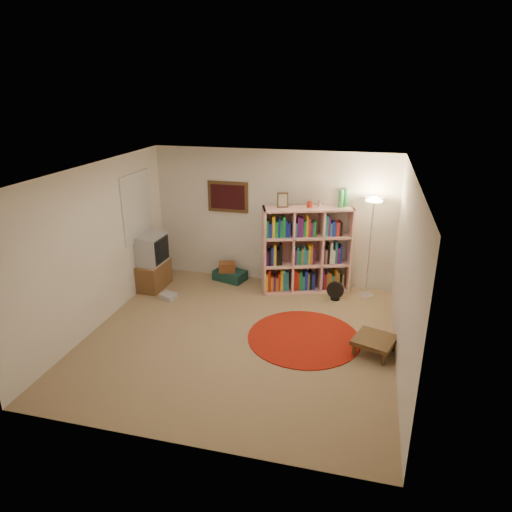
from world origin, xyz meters
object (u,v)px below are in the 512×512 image
(floor_lamp, at_px, (373,215))
(bookshelf, at_px, (305,251))
(floor_fan, at_px, (335,291))
(side_table, at_px, (374,341))
(tv_stand, at_px, (151,262))
(suitcase, at_px, (230,275))

(floor_lamp, bearing_deg, bookshelf, 179.72)
(bookshelf, distance_m, floor_lamp, 1.35)
(floor_fan, bearing_deg, floor_lamp, 30.82)
(bookshelf, relative_size, side_table, 2.79)
(tv_stand, xyz_separation_m, suitcase, (1.31, 0.68, -0.40))
(floor_fan, distance_m, side_table, 1.73)
(bookshelf, bearing_deg, floor_lamp, -18.91)
(tv_stand, distance_m, suitcase, 1.53)
(suitcase, bearing_deg, side_table, -19.71)
(floor_lamp, distance_m, floor_fan, 1.46)
(tv_stand, relative_size, side_table, 1.53)
(floor_fan, height_order, suitcase, floor_fan)
(floor_lamp, distance_m, tv_stand, 4.06)
(bookshelf, relative_size, suitcase, 2.78)
(bookshelf, distance_m, suitcase, 1.60)
(bookshelf, bearing_deg, tv_stand, 173.50)
(tv_stand, height_order, suitcase, tv_stand)
(tv_stand, bearing_deg, floor_lamp, 10.57)
(suitcase, bearing_deg, bookshelf, 12.92)
(floor_fan, bearing_deg, suitcase, 169.76)
(tv_stand, bearing_deg, bookshelf, 14.09)
(tv_stand, distance_m, side_table, 4.26)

